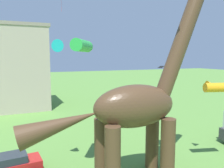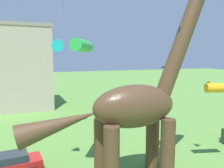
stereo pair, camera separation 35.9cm
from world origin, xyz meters
name	(u,v)px [view 1 (the left image)]	position (x,y,z in m)	size (l,w,h in m)	color
dinosaur_sculpture	(134,106)	(1.45, 5.77, 5.11)	(13.52, 2.86, 14.13)	#513823
parked_sedan_left	(10,165)	(-6.32, 9.56, 0.81)	(4.34, 2.14, 1.55)	red
kite_drifting	(77,46)	(-1.76, 7.92, 9.09)	(3.01, 2.89, 0.85)	green
kite_trailing	(161,67)	(16.53, 23.78, 6.68)	(0.81, 1.09, 1.35)	black
kite_mid_left	(218,87)	(8.40, 5.22, 6.09)	(2.58, 2.44, 0.73)	orange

